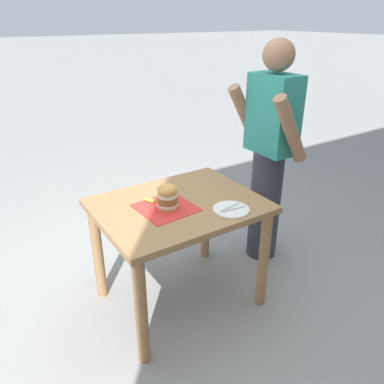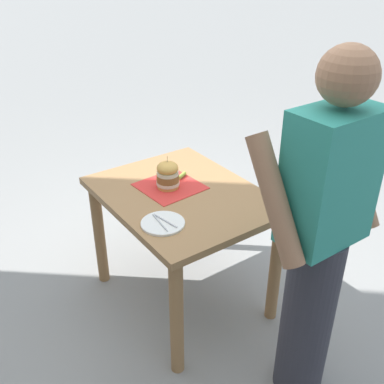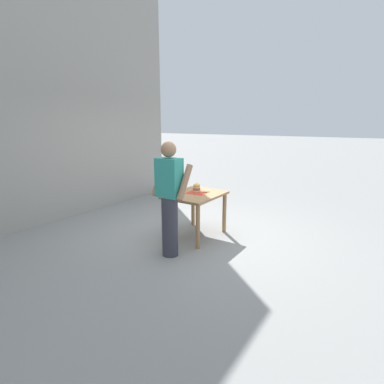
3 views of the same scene
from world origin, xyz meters
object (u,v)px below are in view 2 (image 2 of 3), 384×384
Objects in this scene: diner_across_table at (319,240)px; patio_table at (182,213)px; sandwich at (168,175)px; pickle_spear at (182,176)px; side_plate_with_forks at (163,223)px.

patio_table is at bearing -82.29° from diner_across_table.
diner_across_table is (-0.15, 0.96, 0.04)m from sandwich.
sandwich reaches higher than pickle_spear.
pickle_spear is at bearing -157.49° from sandwich.
pickle_spear is at bearing -124.10° from patio_table.
diner_across_table is at bearing 98.75° from sandwich.
side_plate_with_forks is at bearing 45.33° from pickle_spear.
side_plate_with_forks is (0.36, 0.36, -0.01)m from pickle_spear.
sandwich reaches higher than side_plate_with_forks.
sandwich is 0.88× the size of side_plate_with_forks.
pickle_spear reaches higher than side_plate_with_forks.
diner_across_table reaches higher than side_plate_with_forks.
sandwich is 0.39m from side_plate_with_forks.
sandwich is at bearing 22.51° from pickle_spear.
diner_across_table is at bearing 97.71° from patio_table.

